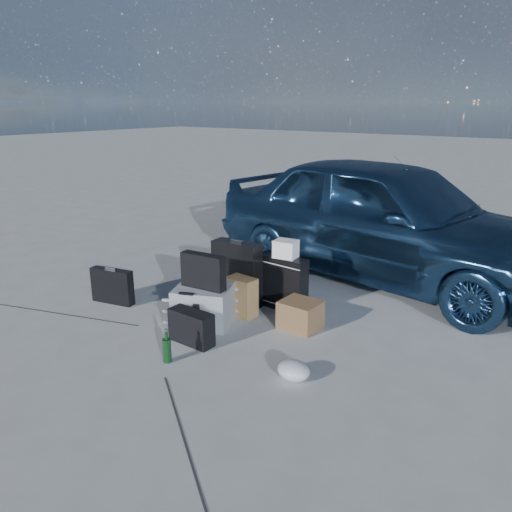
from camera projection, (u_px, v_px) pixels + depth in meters
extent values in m
plane|color=#B8B8B3|center=(205.00, 336.00, 4.61)|extent=(60.00, 60.00, 0.00)
imported|color=#2A517B|center=(385.00, 218.00, 5.96)|extent=(4.54, 2.33, 1.48)
cube|color=#A1A3A6|center=(203.00, 306.00, 4.81)|extent=(0.65, 0.60, 0.38)
cube|color=black|center=(203.00, 271.00, 4.69)|extent=(0.46, 0.16, 0.33)
cube|color=black|center=(112.00, 286.00, 5.32)|extent=(0.50, 0.22, 0.38)
cube|color=black|center=(237.00, 274.00, 5.23)|extent=(0.54, 0.22, 0.69)
cube|color=black|center=(285.00, 283.00, 5.14)|extent=(0.48, 0.19, 0.56)
cube|color=white|center=(286.00, 249.00, 5.02)|extent=(0.25, 0.21, 0.18)
cube|color=black|center=(274.00, 278.00, 5.62)|extent=(0.72, 0.39, 0.34)
cube|color=white|center=(274.00, 262.00, 5.53)|extent=(0.39, 0.29, 0.07)
cube|color=black|center=(276.00, 256.00, 5.51)|extent=(0.34, 0.27, 0.06)
cube|color=#A87449|center=(242.00, 296.00, 5.01)|extent=(0.31, 0.20, 0.40)
cube|color=brown|center=(300.00, 315.00, 4.74)|extent=(0.36, 0.32, 0.27)
ellipsoid|color=silver|center=(293.00, 370.00, 3.87)|extent=(0.30, 0.26, 0.15)
cube|color=black|center=(191.00, 327.00, 4.44)|extent=(0.43, 0.17, 0.30)
cylinder|color=black|center=(167.00, 346.00, 4.11)|extent=(0.09, 0.09, 0.28)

